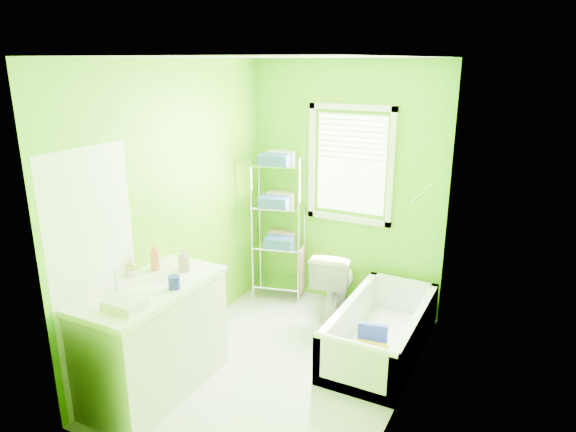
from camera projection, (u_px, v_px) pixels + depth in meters
The scene contains 9 objects.
ground at pixel (282, 365), 4.52m from camera, with size 2.90×2.90×0.00m, color silver.
room_envelope at pixel (281, 196), 4.07m from camera, with size 2.14×2.94×2.62m.
window at pixel (351, 158), 5.24m from camera, with size 0.92×0.05×1.22m.
door at pixel (97, 280), 3.84m from camera, with size 0.09×0.80×2.00m.
right_wall_decor at pixel (408, 244), 3.67m from camera, with size 0.04×1.48×1.17m.
bathtub at pixel (380, 338), 4.66m from camera, with size 0.70×1.49×0.48m.
toilet at pixel (334, 281), 5.38m from camera, with size 0.40×0.70×0.72m, color white.
vanity at pixel (153, 336), 4.06m from camera, with size 0.63×1.22×1.14m.
wire_shelf_unit at pixel (280, 211), 5.58m from camera, with size 0.61×0.51×1.64m.
Camera 1 is at (1.85, -3.48, 2.58)m, focal length 32.00 mm.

